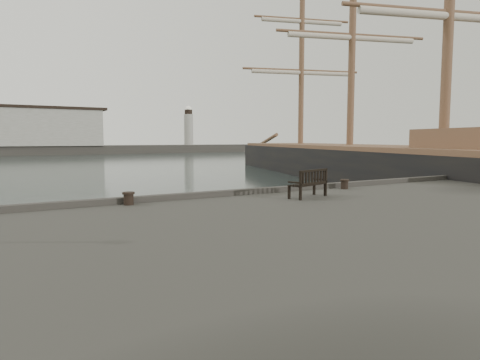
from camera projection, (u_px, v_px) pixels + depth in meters
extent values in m
plane|color=black|center=(245.00, 238.00, 15.00)|extent=(400.00, 400.00, 0.00)
cube|color=#383530|center=(30.00, 150.00, 93.93)|extent=(140.00, 8.00, 2.00)
cylinder|color=#A8A59B|center=(189.00, 130.00, 112.58)|extent=(2.40, 2.40, 8.00)
sphere|color=silver|center=(188.00, 109.00, 112.07)|extent=(1.61, 1.61, 1.61)
cube|color=black|center=(308.00, 184.00, 13.86)|extent=(1.63, 0.95, 0.04)
cube|color=black|center=(314.00, 178.00, 13.69)|extent=(1.49, 0.49, 0.46)
cube|color=black|center=(308.00, 191.00, 13.88)|extent=(1.51, 0.84, 0.42)
cylinder|color=black|center=(129.00, 198.00, 12.29)|extent=(0.38, 0.38, 0.37)
cylinder|color=black|center=(344.00, 184.00, 16.24)|extent=(0.43, 0.43, 0.36)
cube|color=black|center=(349.00, 172.00, 38.88)|extent=(21.58, 44.65, 4.40)
cube|color=brown|center=(350.00, 147.00, 38.65)|extent=(20.90, 43.68, 0.30)
cylinder|color=brown|center=(302.00, 37.00, 49.44)|extent=(0.62, 0.62, 25.19)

